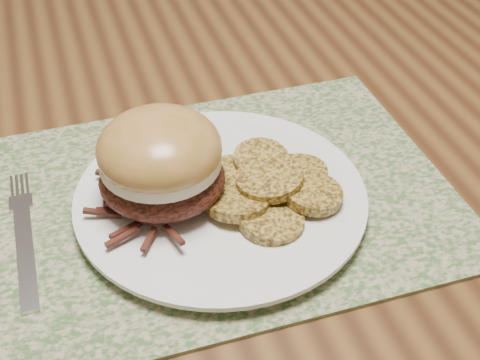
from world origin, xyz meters
name	(u,v)px	position (x,y,z in m)	size (l,w,h in m)	color
dining_table	(75,182)	(0.00, 0.00, 0.67)	(1.50, 0.90, 0.75)	brown
placemat	(218,198)	(0.13, -0.17, 0.75)	(0.45, 0.33, 0.00)	#406132
dinner_plate	(221,200)	(0.13, -0.18, 0.76)	(0.26, 0.26, 0.02)	white
pork_sandwich	(161,161)	(0.08, -0.17, 0.81)	(0.15, 0.15, 0.09)	black
roasted_potatoes	(268,186)	(0.17, -0.20, 0.78)	(0.15, 0.15, 0.03)	#A58230
fork	(24,235)	(-0.05, -0.17, 0.76)	(0.02, 0.18, 0.00)	silver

